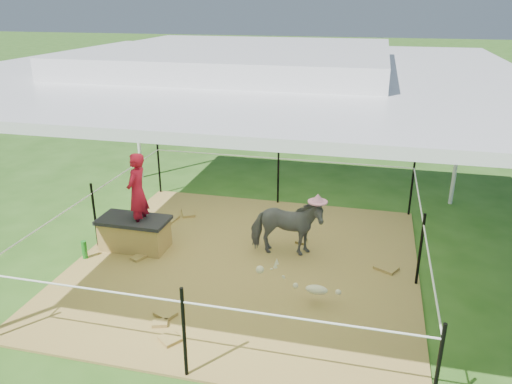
% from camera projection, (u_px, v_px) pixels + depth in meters
% --- Properties ---
extents(ground, '(90.00, 90.00, 0.00)m').
position_uv_depth(ground, '(246.00, 265.00, 6.87)').
color(ground, '#2D5919').
rests_on(ground, ground).
extents(hay_patch, '(4.60, 4.60, 0.03)m').
position_uv_depth(hay_patch, '(246.00, 264.00, 6.87)').
color(hay_patch, brown).
rests_on(hay_patch, ground).
extents(canopy_tent, '(6.30, 6.30, 2.90)m').
position_uv_depth(canopy_tent, '(244.00, 65.00, 5.90)').
color(canopy_tent, silver).
rests_on(canopy_tent, ground).
extents(rope_fence, '(4.54, 4.54, 1.00)m').
position_uv_depth(rope_fence, '(245.00, 222.00, 6.64)').
color(rope_fence, black).
rests_on(rope_fence, ground).
extents(straw_bale, '(0.94, 0.48, 0.42)m').
position_uv_depth(straw_bale, '(135.00, 235.00, 7.20)').
color(straw_bale, '#AF863F').
rests_on(straw_bale, hay_patch).
extents(dark_cloth, '(1.01, 0.53, 0.05)m').
position_uv_depth(dark_cloth, '(133.00, 220.00, 7.12)').
color(dark_cloth, black).
rests_on(dark_cloth, straw_bale).
extents(woman, '(0.27, 0.41, 1.13)m').
position_uv_depth(woman, '(137.00, 185.00, 6.90)').
color(woman, '#A61028').
rests_on(woman, straw_bale).
extents(green_bottle, '(0.07, 0.07, 0.26)m').
position_uv_depth(green_bottle, '(84.00, 250.00, 6.95)').
color(green_bottle, '#1B7C1F').
rests_on(green_bottle, hay_patch).
extents(pony, '(1.06, 0.58, 0.85)m').
position_uv_depth(pony, '(286.00, 227.00, 6.93)').
color(pony, '#4E4E54').
rests_on(pony, hay_patch).
extents(pink_hat, '(0.27, 0.27, 0.12)m').
position_uv_depth(pink_hat, '(287.00, 195.00, 6.76)').
color(pink_hat, pink).
rests_on(pink_hat, pony).
extents(foal, '(0.82, 0.47, 0.45)m').
position_uv_depth(foal, '(317.00, 288.00, 5.85)').
color(foal, beige).
rests_on(foal, hay_patch).
extents(trash_barrel, '(0.70, 0.70, 0.82)m').
position_uv_depth(trash_barrel, '(449.00, 137.00, 11.66)').
color(trash_barrel, blue).
rests_on(trash_barrel, ground).
extents(picnic_table_near, '(1.66, 1.21, 0.68)m').
position_uv_depth(picnic_table_near, '(400.00, 120.00, 13.59)').
color(picnic_table_near, '#54321C').
rests_on(picnic_table_near, ground).
extents(distant_person, '(0.67, 0.60, 1.14)m').
position_uv_depth(distant_person, '(414.00, 115.00, 13.13)').
color(distant_person, blue).
rests_on(distant_person, ground).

